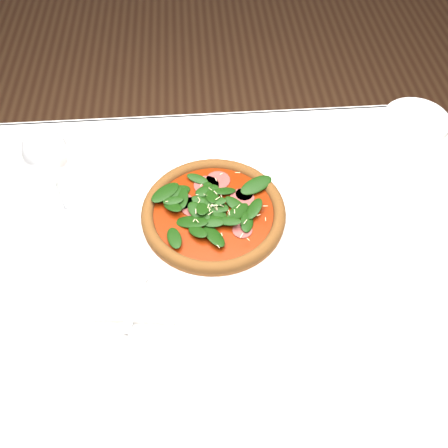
{
  "coord_description": "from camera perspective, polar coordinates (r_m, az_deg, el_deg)",
  "views": [
    {
      "loc": [
        0.02,
        -0.52,
        1.52
      ],
      "look_at": [
        0.07,
        0.06,
        0.77
      ],
      "focal_mm": 40.0,
      "sensor_mm": 36.0,
      "label": 1
    }
  ],
  "objects": [
    {
      "name": "saucer_far",
      "position": [
        1.26,
        21.21,
        11.12
      ],
      "size": [
        0.15,
        0.15,
        0.01
      ],
      "color": "white",
      "rests_on": "dining_table"
    },
    {
      "name": "ground",
      "position": [
        1.61,
        -2.35,
        -18.87
      ],
      "size": [
        6.0,
        6.0,
        0.0
      ],
      "primitive_type": "plane",
      "color": "brown",
      "rests_on": "ground"
    },
    {
      "name": "plate",
      "position": [
        0.97,
        -1.19,
        0.78
      ],
      "size": [
        0.32,
        0.32,
        0.01
      ],
      "color": "white",
      "rests_on": "dining_table"
    },
    {
      "name": "wine_glass",
      "position": [
        0.94,
        -19.54,
        7.15
      ],
      "size": [
        0.08,
        0.08,
        0.2
      ],
      "color": "silver",
      "rests_on": "dining_table"
    },
    {
      "name": "saucer_near",
      "position": [
        0.84,
        21.09,
        -21.44
      ],
      "size": [
        0.13,
        0.13,
        0.01
      ],
      "color": "white",
      "rests_on": "dining_table"
    },
    {
      "name": "fork",
      "position": [
        0.89,
        -9.64,
        -7.29
      ],
      "size": [
        0.05,
        0.15,
        0.0
      ],
      "rotation": [
        0.0,
        0.0,
        -0.25
      ],
      "color": "silver",
      "rests_on": "napkin"
    },
    {
      "name": "pizza",
      "position": [
        0.96,
        -1.21,
        1.47
      ],
      "size": [
        0.28,
        0.28,
        0.04
      ],
      "rotation": [
        0.0,
        0.0,
        0.0
      ],
      "color": "#9B5725",
      "rests_on": "plate"
    },
    {
      "name": "napkin",
      "position": [
        0.88,
        -10.06,
        -9.02
      ],
      "size": [
        0.15,
        0.08,
        0.01
      ],
      "primitive_type": "cube",
      "rotation": [
        0.0,
        0.0,
        -0.11
      ],
      "color": "silver",
      "rests_on": "dining_table"
    },
    {
      "name": "dining_table",
      "position": [
        1.01,
        -3.55,
        -6.88
      ],
      "size": [
        1.21,
        0.81,
        0.75
      ],
      "color": "silver",
      "rests_on": "ground"
    }
  ]
}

